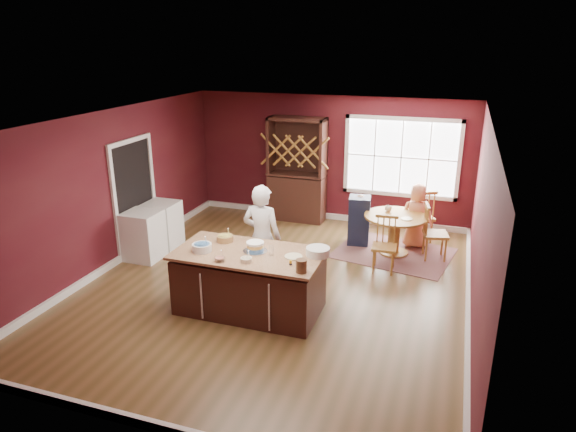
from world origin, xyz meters
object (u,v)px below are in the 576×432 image
at_px(kitchen_island, 250,283).
at_px(chair_east, 436,232).
at_px(hutch, 297,170).
at_px(washer, 143,235).
at_px(chair_north, 421,215).
at_px(dining_table, 395,227).
at_px(layer_cake, 255,247).
at_px(baker, 262,238).
at_px(high_chair, 359,220).
at_px(seated_woman, 417,216).
at_px(toddler, 359,203).
at_px(chair_south, 384,245).
at_px(dryer, 163,224).

xyz_separation_m(kitchen_island, chair_east, (2.46, 2.80, 0.08)).
height_order(hutch, washer, hutch).
relative_size(chair_east, chair_north, 0.97).
xyz_separation_m(kitchen_island, hutch, (-0.57, 4.07, 0.69)).
bearing_deg(dining_table, layer_cake, -121.26).
distance_m(dining_table, hutch, 2.70).
bearing_deg(baker, kitchen_island, 97.49).
relative_size(kitchen_island, dining_table, 1.85).
height_order(baker, chair_east, baker).
relative_size(chair_east, high_chair, 1.05).
distance_m(seated_woman, washer, 5.10).
bearing_deg(toddler, dining_table, -25.02).
distance_m(kitchen_island, hutch, 4.17).
relative_size(chair_north, hutch, 0.48).
bearing_deg(chair_south, hutch, 133.69).
xyz_separation_m(chair_east, dryer, (-5.00, -1.03, -0.09)).
distance_m(baker, high_chair, 2.62).
height_order(high_chair, washer, high_chair).
height_order(chair_south, hutch, hutch).
bearing_deg(chair_east, washer, 96.05).
bearing_deg(chair_north, dining_table, 37.57).
height_order(chair_north, toddler, chair_north).
relative_size(chair_south, toddler, 3.75).
bearing_deg(seated_woman, layer_cake, 49.36).
relative_size(chair_north, washer, 1.22).
relative_size(dining_table, high_chair, 1.16).
distance_m(seated_woman, high_chair, 1.09).
relative_size(kitchen_island, layer_cake, 6.04).
bearing_deg(baker, layer_cake, 104.39).
distance_m(seated_woman, dryer, 4.86).
height_order(chair_south, high_chair, high_chair).
distance_m(layer_cake, hutch, 4.06).
bearing_deg(baker, dryer, -21.82).
xyz_separation_m(high_chair, washer, (-3.55, -1.95, -0.05)).
bearing_deg(washer, seated_woman, 24.97).
xyz_separation_m(dining_table, dryer, (-4.28, -1.03, -0.10)).
bearing_deg(seated_woman, dining_table, 46.11).
height_order(high_chair, hutch, hutch).
bearing_deg(baker, high_chair, -113.74).
height_order(baker, toddler, baker).
height_order(baker, chair_south, baker).
xyz_separation_m(kitchen_island, dryer, (-2.55, 1.77, -0.00)).
bearing_deg(dryer, dining_table, 13.54).
distance_m(baker, chair_north, 3.65).
height_order(hutch, dryer, hutch).
xyz_separation_m(dining_table, hutch, (-2.31, 1.27, 0.59)).
xyz_separation_m(dining_table, baker, (-1.82, -2.07, 0.33)).
xyz_separation_m(baker, chair_north, (2.20, 2.89, -0.32)).
xyz_separation_m(seated_woman, washer, (-4.62, -2.15, -0.18)).
relative_size(high_chair, toddler, 3.82).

